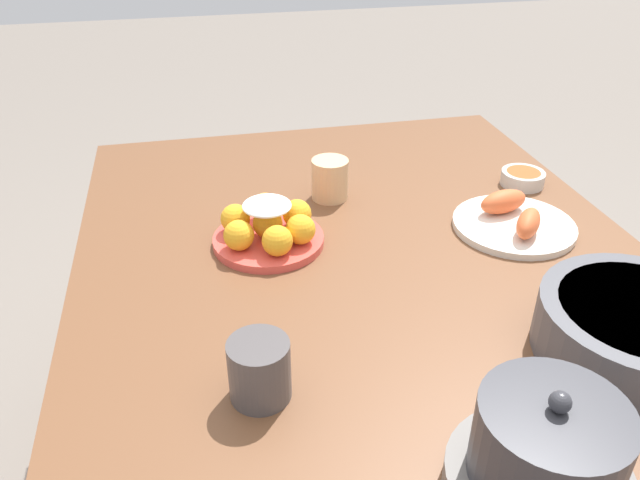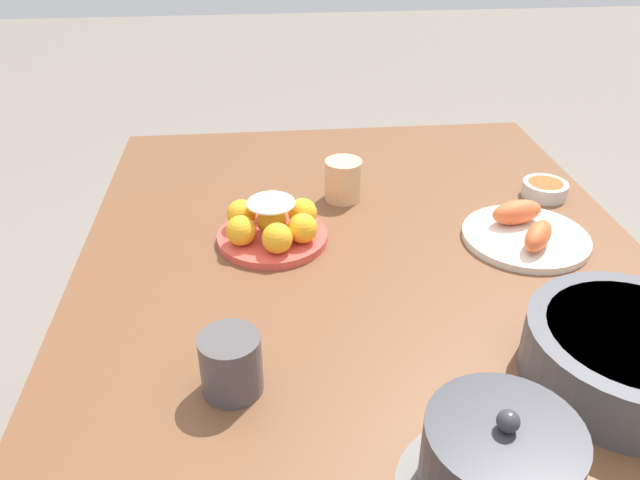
% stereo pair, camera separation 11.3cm
% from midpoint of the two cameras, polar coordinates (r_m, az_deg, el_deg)
% --- Properties ---
extents(dining_table, '(1.44, 1.06, 0.75)m').
position_cam_midpoint_polar(dining_table, '(1.16, 2.10, -6.72)').
color(dining_table, brown).
rests_on(dining_table, ground_plane).
extents(cake_plate, '(0.21, 0.21, 0.09)m').
position_cam_midpoint_polar(cake_plate, '(1.19, -7.45, 1.03)').
color(cake_plate, '#E04C42').
rests_on(cake_plate, dining_table).
extents(serving_bowl, '(0.29, 0.29, 0.09)m').
position_cam_midpoint_polar(serving_bowl, '(1.00, 24.20, -7.58)').
color(serving_bowl, '#4C4C51').
rests_on(serving_bowl, dining_table).
extents(sauce_bowl, '(0.10, 0.10, 0.03)m').
position_cam_midpoint_polar(sauce_bowl, '(1.47, 15.97, 5.44)').
color(sauce_bowl, beige).
rests_on(sauce_bowl, dining_table).
extents(seafood_platter, '(0.24, 0.24, 0.06)m').
position_cam_midpoint_polar(seafood_platter, '(1.28, 14.93, 1.68)').
color(seafood_platter, silver).
rests_on(seafood_platter, dining_table).
extents(cup_near, '(0.09, 0.09, 0.09)m').
position_cam_midpoint_polar(cup_near, '(0.86, -9.38, -11.80)').
color(cup_near, '#4C4747').
rests_on(cup_near, dining_table).
extents(cup_far, '(0.08, 0.08, 0.09)m').
position_cam_midpoint_polar(cup_far, '(1.34, -1.51, 5.52)').
color(cup_far, '#DBB27F').
rests_on(cup_far, dining_table).
extents(warming_pot, '(0.21, 0.21, 0.16)m').
position_cam_midpoint_polar(warming_pot, '(0.76, 15.63, -18.94)').
color(warming_pot, '#66605B').
rests_on(warming_pot, dining_table).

